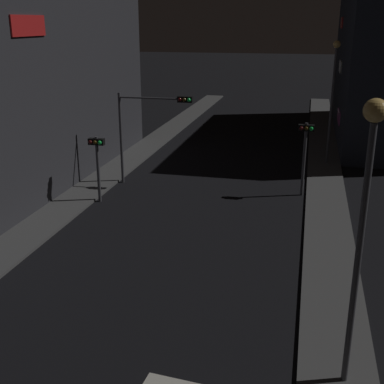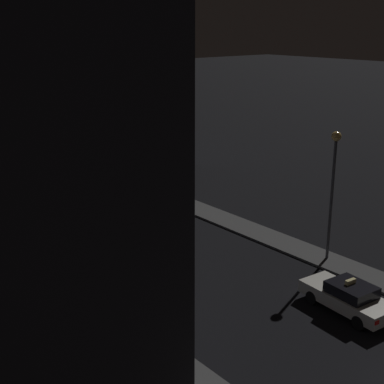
{
  "view_description": "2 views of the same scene",
  "coord_description": "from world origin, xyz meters",
  "px_view_note": "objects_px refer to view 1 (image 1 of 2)",
  "views": [
    {
      "loc": [
        5.07,
        -1.62,
        8.76
      ],
      "look_at": [
        1.03,
        15.77,
        2.69
      ],
      "focal_mm": 46.96,
      "sensor_mm": 36.0,
      "label": 1
    },
    {
      "loc": [
        -17.0,
        -7.46,
        12.68
      ],
      "look_at": [
        2.3,
        16.32,
        3.14
      ],
      "focal_mm": 51.31,
      "sensor_mm": 36.0,
      "label": 2
    }
  ],
  "objects_px": {
    "street_lamp_far_block": "(333,87)",
    "street_lamp_near_block": "(365,197)",
    "traffic_light_right_kerb": "(305,144)",
    "traffic_light_overhead": "(148,119)",
    "traffic_light_left_kerb": "(97,155)"
  },
  "relations": [
    {
      "from": "street_lamp_far_block",
      "to": "traffic_light_left_kerb",
      "type": "bearing_deg",
      "value": -139.03
    },
    {
      "from": "street_lamp_far_block",
      "to": "street_lamp_near_block",
      "type": "bearing_deg",
      "value": -89.99
    },
    {
      "from": "street_lamp_near_block",
      "to": "traffic_light_left_kerb",
      "type": "bearing_deg",
      "value": 135.27
    },
    {
      "from": "traffic_light_left_kerb",
      "to": "street_lamp_far_block",
      "type": "height_order",
      "value": "street_lamp_far_block"
    },
    {
      "from": "traffic_light_left_kerb",
      "to": "street_lamp_near_block",
      "type": "bearing_deg",
      "value": -44.73
    },
    {
      "from": "traffic_light_overhead",
      "to": "traffic_light_left_kerb",
      "type": "height_order",
      "value": "traffic_light_overhead"
    },
    {
      "from": "traffic_light_left_kerb",
      "to": "street_lamp_far_block",
      "type": "relative_size",
      "value": 0.45
    },
    {
      "from": "street_lamp_near_block",
      "to": "traffic_light_overhead",
      "type": "bearing_deg",
      "value": 123.86
    },
    {
      "from": "traffic_light_overhead",
      "to": "street_lamp_far_block",
      "type": "xyz_separation_m",
      "value": [
        9.87,
        6.62,
        1.22
      ]
    },
    {
      "from": "traffic_light_right_kerb",
      "to": "street_lamp_far_block",
      "type": "distance_m",
      "value": 7.08
    },
    {
      "from": "traffic_light_right_kerb",
      "to": "traffic_light_left_kerb",
      "type": "bearing_deg",
      "value": -161.45
    },
    {
      "from": "traffic_light_left_kerb",
      "to": "street_lamp_far_block",
      "type": "bearing_deg",
      "value": 40.97
    },
    {
      "from": "street_lamp_near_block",
      "to": "street_lamp_far_block",
      "type": "bearing_deg",
      "value": 90.01
    },
    {
      "from": "traffic_light_right_kerb",
      "to": "street_lamp_near_block",
      "type": "xyz_separation_m",
      "value": [
        1.42,
        -14.75,
        2.28
      ]
    },
    {
      "from": "street_lamp_near_block",
      "to": "traffic_light_right_kerb",
      "type": "bearing_deg",
      "value": 95.5
    }
  ]
}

